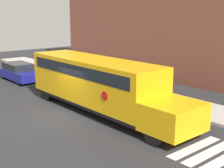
# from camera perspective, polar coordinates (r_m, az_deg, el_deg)

# --- Properties ---
(ground_plane) EXTENTS (60.00, 60.00, 0.00)m
(ground_plane) POSITION_cam_1_polar(r_m,az_deg,el_deg) (17.70, -9.03, -5.58)
(ground_plane) COLOR #28282B
(sidewalk_strip) EXTENTS (44.00, 3.00, 0.15)m
(sidewalk_strip) POSITION_cam_1_polar(r_m,az_deg,el_deg) (21.60, 5.82, -1.84)
(sidewalk_strip) COLOR #B2ADA3
(sidewalk_strip) RESTS_ON ground
(building_backdrop) EXTENTS (32.00, 4.00, 12.20)m
(building_backdrop) POSITION_cam_1_polar(r_m,az_deg,el_deg) (25.98, 16.43, 13.64)
(building_backdrop) COLOR brown
(building_backdrop) RESTS_ON ground
(school_bus) EXTENTS (11.73, 2.57, 3.01)m
(school_bus) POSITION_cam_1_polar(r_m,az_deg,el_deg) (17.62, -2.52, 0.33)
(school_bus) COLOR #EAA80F
(school_bus) RESTS_ON ground
(parked_car) EXTENTS (4.68, 1.87, 1.45)m
(parked_car) POSITION_cam_1_polar(r_m,az_deg,el_deg) (27.11, -16.60, 2.13)
(parked_car) COLOR navy
(parked_car) RESTS_ON ground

